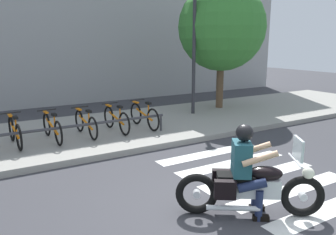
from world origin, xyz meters
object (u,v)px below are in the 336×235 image
at_px(motorcycle, 250,187).
at_px(bicycle_3, 86,123).
at_px(bike_rack, 75,127).
at_px(tree_near_rack, 222,27).
at_px(rider, 246,164).
at_px(bicycle_4, 116,119).
at_px(bicycle_2, 52,127).
at_px(street_lamp, 194,39).
at_px(bicycle_1, 15,132).
at_px(bicycle_5, 144,116).

xyz_separation_m(motorcycle, bicycle_3, (-0.91, 5.20, 0.03)).
bearing_deg(bike_rack, tree_near_rack, 17.22).
xyz_separation_m(rider, bicycle_4, (0.02, 5.16, -0.33)).
bearing_deg(motorcycle, rider, 143.18).
relative_size(rider, bike_rack, 0.29).
bearing_deg(motorcycle, bicycle_2, 108.94).
bearing_deg(bicycle_3, street_lamp, 12.70).
height_order(street_lamp, tree_near_rack, tree_near_rack).
height_order(rider, tree_near_rack, tree_near_rack).
height_order(bicycle_1, street_lamp, street_lamp).
relative_size(bicycle_1, bicycle_3, 0.98).
bearing_deg(street_lamp, bicycle_3, -167.30).
distance_m(bicycle_3, street_lamp, 4.80).
bearing_deg(bicycle_5, rider, -99.87).
height_order(rider, bicycle_5, rider).
xyz_separation_m(bicycle_3, bicycle_5, (1.75, -0.00, 0.02)).
height_order(bicycle_3, bicycle_4, bicycle_4).
height_order(bicycle_1, bicycle_5, bicycle_5).
bearing_deg(rider, bike_rack, 105.62).
bearing_deg(rider, bicycle_5, 80.13).
relative_size(rider, bicycle_5, 0.87).
relative_size(rider, bicycle_1, 0.90).
bearing_deg(bicycle_3, tree_near_rack, 13.28).
bearing_deg(bicycle_2, rider, -71.52).
bearing_deg(bicycle_1, bicycle_4, 0.00).
bearing_deg(street_lamp, bicycle_1, -170.97).
height_order(rider, bicycle_4, rider).
relative_size(rider, bicycle_2, 0.85).
height_order(bicycle_2, bicycle_3, bicycle_2).
distance_m(rider, bicycle_3, 5.24).
xyz_separation_m(bicycle_1, bicycle_3, (1.75, 0.00, -0.01)).
bearing_deg(motorcycle, tree_near_rack, 53.97).
bearing_deg(motorcycle, bicycle_1, 117.07).
bearing_deg(bicycle_1, street_lamp, 9.03).
bearing_deg(bicycle_5, tree_near_rack, 18.85).
distance_m(bicycle_3, tree_near_rack, 6.40).
relative_size(motorcycle, rider, 1.34).
height_order(motorcycle, bicycle_1, motorcycle).
height_order(motorcycle, bicycle_3, motorcycle).
height_order(motorcycle, bike_rack, motorcycle).
relative_size(rider, street_lamp, 0.32).
distance_m(bicycle_3, bicycle_5, 1.75).
bearing_deg(street_lamp, bicycle_5, -158.74).
xyz_separation_m(bicycle_3, bicycle_4, (0.87, -0.00, 0.01)).
bearing_deg(tree_near_rack, bicycle_5, -161.15).
relative_size(bicycle_3, bicycle_4, 1.00).
xyz_separation_m(bicycle_2, bicycle_5, (2.62, -0.00, 0.02)).
xyz_separation_m(rider, bicycle_5, (0.90, 5.16, -0.32)).
distance_m(motorcycle, bicycle_5, 5.27).
bearing_deg(motorcycle, bicycle_4, 90.42).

